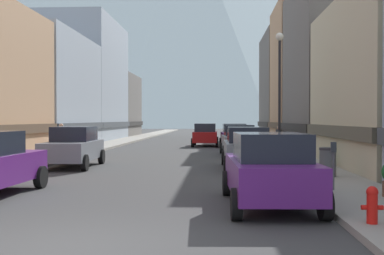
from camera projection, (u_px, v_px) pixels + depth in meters
The scene contains 23 objects.
ground_plane at pixel (58, 250), 7.72m from camera, with size 400.00×400.00×0.00m, color #3B3B3B.
sidewalk_left at pixel (119, 142), 42.99m from camera, with size 2.50×100.00×0.15m, color gray.
sidewalk_right at pixel (259, 142), 42.33m from camera, with size 2.50×100.00×0.15m, color gray.
storefront_left_2 at pixel (20, 94), 36.13m from camera, with size 9.83×11.65×8.39m.
storefront_left_3 at pixel (78, 83), 48.17m from camera, with size 8.13×12.50×11.87m.
storefront_left_4 at pixel (102, 107), 59.31m from camera, with size 8.69×9.54×7.55m.
storefront_right_2 at pixel (365, 70), 31.09m from camera, with size 9.41×10.67×10.99m.
storefront_right_3 at pixel (332, 77), 41.18m from camera, with size 9.92×8.50×11.85m.
storefront_right_4 at pixel (304, 88), 51.55m from camera, with size 8.97×11.20×11.20m.
car_left_1 at pixel (73, 147), 21.23m from camera, with size 2.19×4.46×1.78m.
car_right_0 at pixel (269, 169), 11.56m from camera, with size 2.22×4.47×1.78m.
car_right_1 at pixel (247, 148), 20.45m from camera, with size 2.12×4.43×1.78m.
car_right_2 at pixel (239, 140), 27.96m from camera, with size 2.22×4.47×1.78m.
car_right_3 at pixel (234, 136), 35.57m from camera, with size 2.21×4.47×1.78m.
car_driving_0 at pixel (205, 135), 37.81m from camera, with size 2.06×4.40×1.78m.
fire_hydrant_near at pixel (372, 204), 9.00m from camera, with size 0.40×0.22×0.70m.
parking_meter_near at pixel (333, 159), 13.26m from camera, with size 0.14×0.10×1.33m.
trash_bin_right at pixel (328, 162), 16.56m from camera, with size 0.59×0.59×0.98m.
potted_plant_1 at pixel (325, 158), 19.82m from camera, with size 0.48×0.48×0.73m.
pedestrian_0 at pixel (279, 140), 29.06m from camera, with size 0.36×0.36×1.55m.
pedestrian_1 at pixel (61, 140), 27.15m from camera, with size 0.36×0.36×1.72m.
streetlamp_right at pixel (280, 78), 21.69m from camera, with size 0.36×0.36×5.86m.
mountain_backdrop at pixel (182, 10), 267.15m from camera, with size 324.96×324.96×125.49m, color silver.
Camera 1 is at (2.56, -7.56, 2.10)m, focal length 45.07 mm.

